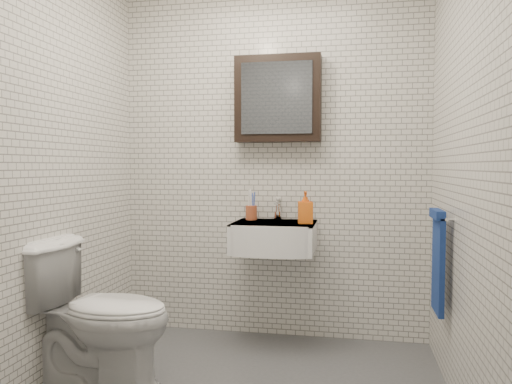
% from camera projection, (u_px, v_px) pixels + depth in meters
% --- Properties ---
extents(room_shell, '(2.22, 2.02, 2.51)m').
position_uv_depth(room_shell, '(242.00, 121.00, 2.60)').
color(room_shell, silver).
rests_on(room_shell, ground).
extents(washbasin, '(0.55, 0.50, 0.20)m').
position_uv_depth(washbasin, '(273.00, 237.00, 3.35)').
color(washbasin, white).
rests_on(washbasin, room_shell).
extents(faucet, '(0.06, 0.20, 0.15)m').
position_uv_depth(faucet, '(278.00, 210.00, 3.53)').
color(faucet, silver).
rests_on(faucet, washbasin).
extents(mirror_cabinet, '(0.60, 0.15, 0.60)m').
position_uv_depth(mirror_cabinet, '(278.00, 99.00, 3.49)').
color(mirror_cabinet, black).
rests_on(mirror_cabinet, room_shell).
extents(towel_rail, '(0.09, 0.30, 0.58)m').
position_uv_depth(towel_rail, '(438.00, 257.00, 2.78)').
color(towel_rail, silver).
rests_on(towel_rail, room_shell).
extents(toothbrush_cup, '(0.10, 0.10, 0.22)m').
position_uv_depth(toothbrush_cup, '(251.00, 212.00, 3.54)').
color(toothbrush_cup, '#9F4627').
rests_on(toothbrush_cup, washbasin).
extents(soap_bottle, '(0.11, 0.11, 0.22)m').
position_uv_depth(soap_bottle, '(305.00, 207.00, 3.31)').
color(soap_bottle, '#EE5219').
rests_on(soap_bottle, washbasin).
extents(toilet, '(0.83, 0.50, 0.83)m').
position_uv_depth(toilet, '(98.00, 314.00, 2.74)').
color(toilet, white).
rests_on(toilet, ground).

